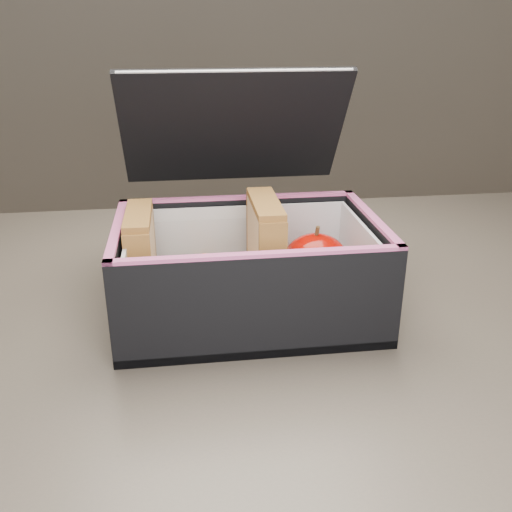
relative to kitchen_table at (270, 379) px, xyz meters
The scene contains 8 objects.
kitchen_table is the anchor object (origin of this frame).
lunch_bag 0.15m from the kitchen_table, 169.93° to the left, with size 0.28×0.29×0.25m.
plastic_tub 0.16m from the kitchen_table, behind, with size 0.18×0.13×0.07m, color white, non-canonical shape.
sandwich_left 0.21m from the kitchen_table, behind, with size 0.03×0.09×0.10m.
sandwich_right 0.16m from the kitchen_table, 113.14° to the left, with size 0.03×0.10×0.11m.
carrot_sticks 0.14m from the kitchen_table, behind, with size 0.05×0.15×0.03m.
paper_napkin 0.12m from the kitchen_table, ahead, with size 0.07×0.07×0.01m, color white.
red_apple 0.15m from the kitchen_table, ahead, with size 0.10×0.10×0.08m.
Camera 1 is at (-0.09, -0.56, 1.06)m, focal length 40.00 mm.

